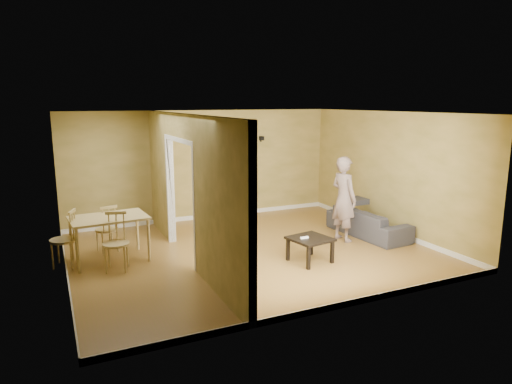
# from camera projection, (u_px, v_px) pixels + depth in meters

# --- Properties ---
(room_shell) EXTENTS (6.50, 6.50, 6.50)m
(room_shell) POSITION_uv_depth(u_px,v_px,m) (251.00, 184.00, 8.42)
(room_shell) COLOR olive
(room_shell) RESTS_ON ground
(partition) EXTENTS (0.22, 5.50, 2.60)m
(partition) POSITION_uv_depth(u_px,v_px,m) (188.00, 189.00, 7.93)
(partition) COLOR tan
(partition) RESTS_ON ground
(wall_speaker) EXTENTS (0.10, 0.10, 0.10)m
(wall_speaker) POSITION_uv_depth(u_px,v_px,m) (262.00, 138.00, 11.31)
(wall_speaker) COLOR black
(wall_speaker) RESTS_ON room_shell
(sofa) EXTENTS (1.99, 0.95, 0.74)m
(sofa) POSITION_uv_depth(u_px,v_px,m) (368.00, 218.00, 9.65)
(sofa) COLOR black
(sofa) RESTS_ON ground
(person) EXTENTS (0.81, 0.67, 2.03)m
(person) POSITION_uv_depth(u_px,v_px,m) (344.00, 192.00, 9.19)
(person) COLOR slate
(person) RESTS_ON ground
(bookshelf) EXTENTS (0.78, 0.34, 1.85)m
(bookshelf) POSITION_uv_depth(u_px,v_px,m) (227.00, 180.00, 11.03)
(bookshelf) COLOR white
(bookshelf) RESTS_ON ground
(paper_box_navy_a) EXTENTS (0.41, 0.26, 0.21)m
(paper_box_navy_a) POSITION_uv_depth(u_px,v_px,m) (229.00, 198.00, 11.08)
(paper_box_navy_a) COLOR navy
(paper_box_navy_a) RESTS_ON bookshelf
(paper_box_teal) EXTENTS (0.41, 0.26, 0.21)m
(paper_box_teal) POSITION_uv_depth(u_px,v_px,m) (225.00, 183.00, 10.97)
(paper_box_teal) COLOR #18543F
(paper_box_teal) RESTS_ON bookshelf
(paper_box_navy_b) EXTENTS (0.41, 0.27, 0.21)m
(paper_box_navy_b) POSITION_uv_depth(u_px,v_px,m) (228.00, 168.00, 10.94)
(paper_box_navy_b) COLOR navy
(paper_box_navy_b) RESTS_ON bookshelf
(paper_box_navy_c) EXTENTS (0.44, 0.29, 0.23)m
(paper_box_navy_c) POSITION_uv_depth(u_px,v_px,m) (227.00, 159.00, 10.88)
(paper_box_navy_c) COLOR #1A1A48
(paper_box_navy_c) RESTS_ON bookshelf
(coffee_table) EXTENTS (0.66, 0.66, 0.44)m
(coffee_table) POSITION_uv_depth(u_px,v_px,m) (310.00, 241.00, 8.05)
(coffee_table) COLOR black
(coffee_table) RESTS_ON ground
(game_controller) EXTENTS (0.15, 0.04, 0.03)m
(game_controller) POSITION_uv_depth(u_px,v_px,m) (304.00, 238.00, 8.00)
(game_controller) COLOR white
(game_controller) RESTS_ON coffee_table
(dining_table) EXTENTS (1.30, 0.86, 0.81)m
(dining_table) POSITION_uv_depth(u_px,v_px,m) (109.00, 221.00, 8.04)
(dining_table) COLOR tan
(dining_table) RESTS_ON ground
(chair_left) EXTENTS (0.58, 0.58, 0.99)m
(chair_left) POSITION_uv_depth(u_px,v_px,m) (63.00, 238.00, 7.81)
(chair_left) COLOR tan
(chair_left) RESTS_ON ground
(chair_near) EXTENTS (0.56, 0.56, 0.98)m
(chair_near) POSITION_uv_depth(u_px,v_px,m) (116.00, 242.00, 7.62)
(chair_near) COLOR tan
(chair_near) RESTS_ON ground
(chair_far) EXTENTS (0.51, 0.51, 0.92)m
(chair_far) POSITION_uv_depth(u_px,v_px,m) (107.00, 228.00, 8.59)
(chair_far) COLOR tan
(chair_far) RESTS_ON ground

